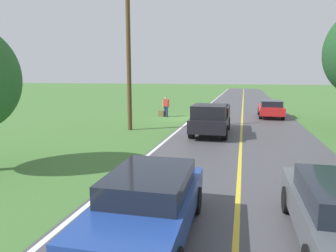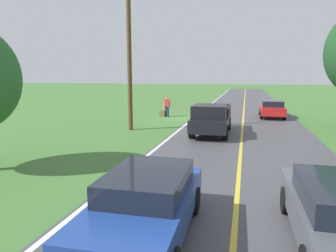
{
  "view_description": "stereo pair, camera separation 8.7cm",
  "coord_description": "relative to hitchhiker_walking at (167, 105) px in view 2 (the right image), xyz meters",
  "views": [
    {
      "loc": [
        -4.84,
        24.32,
        3.43
      ],
      "look_at": [
        -1.72,
        11.62,
        1.28
      ],
      "focal_mm": 32.84,
      "sensor_mm": 36.0,
      "label": 1
    },
    {
      "loc": [
        -4.93,
        24.3,
        3.43
      ],
      "look_at": [
        -1.72,
        11.62,
        1.28
      ],
      "focal_mm": 32.84,
      "sensor_mm": 36.0,
      "label": 2
    }
  ],
  "objects": [
    {
      "name": "ground_plane",
      "position": [
        -1.44,
        0.6,
        -0.98
      ],
      "size": [
        200.0,
        200.0,
        0.0
      ],
      "primitive_type": "plane",
      "color": "#427033"
    },
    {
      "name": "road_surface",
      "position": [
        -6.24,
        0.6,
        -0.98
      ],
      "size": [
        8.18,
        120.0,
        0.0
      ],
      "primitive_type": "cube",
      "color": "#47474C",
      "rests_on": "ground"
    },
    {
      "name": "lane_edge_line",
      "position": [
        -2.33,
        0.6,
        -0.98
      ],
      "size": [
        0.16,
        117.6,
        0.0
      ],
      "primitive_type": "cube",
      "color": "silver",
      "rests_on": "ground"
    },
    {
      "name": "lane_centre_line",
      "position": [
        -6.24,
        0.6,
        -0.98
      ],
      "size": [
        0.14,
        117.6,
        0.0
      ],
      "primitive_type": "cube",
      "color": "gold",
      "rests_on": "ground"
    },
    {
      "name": "hitchhiker_walking",
      "position": [
        0.0,
        0.0,
        0.0
      ],
      "size": [
        0.62,
        0.53,
        1.75
      ],
      "color": "navy",
      "rests_on": "ground"
    },
    {
      "name": "suitcase_carried",
      "position": [
        0.42,
        0.05,
        -0.73
      ],
      "size": [
        0.47,
        0.23,
        0.51
      ],
      "primitive_type": "cube",
      "rotation": [
        0.0,
        0.0,
        1.49
      ],
      "color": "brown",
      "rests_on": "ground"
    },
    {
      "name": "pickup_truck_passing",
      "position": [
        -4.46,
        7.01,
        -0.01
      ],
      "size": [
        2.13,
        5.41,
        1.82
      ],
      "color": "black",
      "rests_on": "ground"
    },
    {
      "name": "sedan_near_oncoming",
      "position": [
        -8.52,
        -1.72,
        -0.23
      ],
      "size": [
        1.95,
        4.41,
        1.41
      ],
      "color": "red",
      "rests_on": "ground"
    },
    {
      "name": "sedan_ahead_same_lane",
      "position": [
        -4.39,
        19.01,
        -0.23
      ],
      "size": [
        2.0,
        4.44,
        1.41
      ],
      "color": "navy",
      "rests_on": "ground"
    },
    {
      "name": "utility_pole_roadside",
      "position": [
        0.69,
        6.72,
        3.36
      ],
      "size": [
        0.28,
        0.28,
        8.68
      ],
      "primitive_type": "cylinder",
      "color": "brown",
      "rests_on": "ground"
    }
  ]
}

